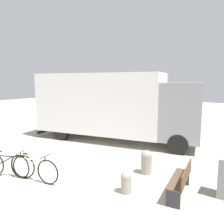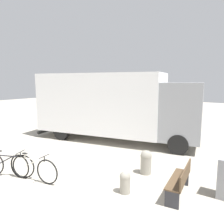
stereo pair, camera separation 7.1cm
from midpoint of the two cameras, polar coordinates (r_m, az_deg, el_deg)
ground_plane at (r=6.25m, az=-15.10°, el=-21.03°), size 60.00×60.00×0.00m
delivery_truck at (r=11.05m, az=0.56°, el=2.01°), size 8.50×3.88×3.40m
park_bench at (r=6.27m, az=17.83°, el=-16.48°), size 0.56×1.48×0.82m
bicycle_near at (r=7.80m, az=-25.27°, el=-12.30°), size 1.70×0.76×0.85m
bicycle_middle at (r=7.21m, az=-19.70°, el=-13.67°), size 1.80×0.51×0.85m
bollard_near_bench at (r=6.19m, az=3.76°, el=-17.61°), size 0.30×0.30×0.62m
bollard_far_bench at (r=7.39m, az=9.15°, el=-12.55°), size 0.37×0.37×0.79m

